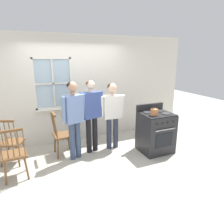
# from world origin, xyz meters

# --- Properties ---
(ground_plane) EXTENTS (16.00, 16.00, 0.00)m
(ground_plane) POSITION_xyz_m (0.00, 0.00, 0.00)
(ground_plane) COLOR #B2AD9E
(wall_back) EXTENTS (6.40, 0.16, 2.70)m
(wall_back) POSITION_xyz_m (0.02, 1.40, 1.34)
(wall_back) COLOR silver
(wall_back) RESTS_ON ground_plane
(chair_by_window) EXTENTS (0.42, 0.44, 1.00)m
(chair_by_window) POSITION_xyz_m (-0.52, 0.62, 0.46)
(chair_by_window) COLOR brown
(chair_by_window) RESTS_ON ground_plane
(chair_near_wall) EXTENTS (0.45, 0.44, 1.00)m
(chair_near_wall) POSITION_xyz_m (-1.47, 0.02, 0.46)
(chair_near_wall) COLOR brown
(chair_near_wall) RESTS_ON ground_plane
(chair_center_cluster) EXTENTS (0.54, 0.53, 1.00)m
(chair_center_cluster) POSITION_xyz_m (-1.54, 0.63, 0.46)
(chair_center_cluster) COLOR brown
(chair_center_cluster) RESTS_ON ground_plane
(person_elderly_left) EXTENTS (0.53, 0.30, 1.68)m
(person_elderly_left) POSITION_xyz_m (-0.29, 0.33, 1.02)
(person_elderly_left) COLOR #384766
(person_elderly_left) RESTS_ON ground_plane
(person_teen_center) EXTENTS (0.60, 0.31, 1.67)m
(person_teen_center) POSITION_xyz_m (0.15, 0.50, 1.01)
(person_teen_center) COLOR black
(person_teen_center) RESTS_ON ground_plane
(person_adult_right) EXTENTS (0.60, 0.25, 1.59)m
(person_adult_right) POSITION_xyz_m (0.66, 0.49, 0.98)
(person_adult_right) COLOR #2D3347
(person_adult_right) RESTS_ON ground_plane
(stove) EXTENTS (0.72, 0.68, 1.08)m
(stove) POSITION_xyz_m (1.52, -0.06, 0.47)
(stove) COLOR #232326
(stove) RESTS_ON ground_plane
(kettle) EXTENTS (0.21, 0.17, 0.25)m
(kettle) POSITION_xyz_m (1.36, -0.19, 1.02)
(kettle) COLOR #A86638
(kettle) RESTS_ON stove
(potted_plant) EXTENTS (0.12, 0.12, 0.33)m
(potted_plant) POSITION_xyz_m (-0.31, 1.31, 1.00)
(potted_plant) COLOR beige
(potted_plant) RESTS_ON wall_back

